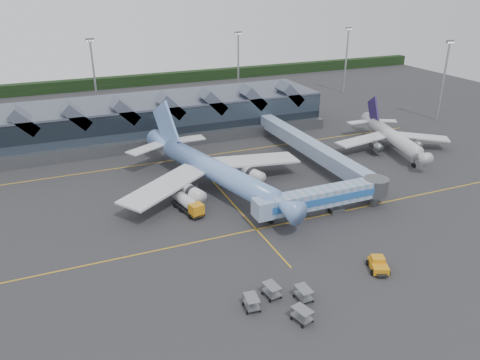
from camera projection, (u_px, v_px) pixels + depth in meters
name	position (u px, v px, depth m)	size (l,w,h in m)	color
ground	(238.00, 209.00, 83.87)	(260.00, 260.00, 0.00)	#262628
taxi_stripes	(218.00, 188.00, 92.32)	(120.00, 60.00, 0.01)	gold
tree_line_far	(126.00, 81.00, 176.04)	(260.00, 4.00, 4.00)	black
terminal	(149.00, 118.00, 120.15)	(90.00, 22.25, 12.52)	black
light_masts	(222.00, 71.00, 139.39)	(132.40, 42.56, 22.45)	gray
main_airliner	(212.00, 169.00, 89.83)	(38.77, 45.49, 14.84)	#6790D1
regional_jet	(392.00, 136.00, 111.36)	(27.70, 30.76, 10.64)	silver
jet_bridge	(331.00, 196.00, 81.01)	(26.25, 4.53, 5.17)	#6D91B7
fuel_truck	(187.00, 203.00, 82.56)	(3.97, 8.79, 2.93)	black
pushback_tug	(378.00, 265.00, 66.21)	(3.62, 4.48, 1.80)	orange
baggage_carts	(282.00, 300.00, 58.80)	(8.74, 8.46, 1.76)	gray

